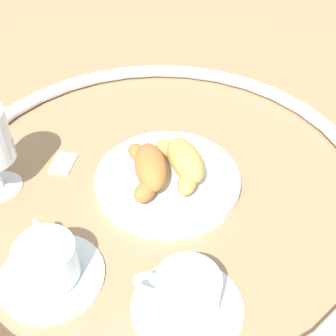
# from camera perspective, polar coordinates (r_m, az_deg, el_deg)

# --- Properties ---
(ground_plane) EXTENTS (2.20, 2.20, 0.00)m
(ground_plane) POSITION_cam_1_polar(r_m,az_deg,el_deg) (0.70, -1.29, -1.88)
(ground_plane) COLOR #997551
(table_chrome_rim) EXTENTS (0.67, 0.67, 0.02)m
(table_chrome_rim) POSITION_cam_1_polar(r_m,az_deg,el_deg) (0.69, -1.31, -1.17)
(table_chrome_rim) COLOR silver
(table_chrome_rim) RESTS_ON ground_plane
(pastry_plate) EXTENTS (0.23, 0.23, 0.02)m
(pastry_plate) POSITION_cam_1_polar(r_m,az_deg,el_deg) (0.69, 0.00, -1.22)
(pastry_plate) COLOR silver
(pastry_plate) RESTS_ON ground_plane
(croissant_large) EXTENTS (0.12, 0.10, 0.04)m
(croissant_large) POSITION_cam_1_polar(r_m,az_deg,el_deg) (0.68, 1.97, 0.93)
(croissant_large) COLOR #D6994C
(croissant_large) RESTS_ON pastry_plate
(croissant_small) EXTENTS (0.13, 0.09, 0.04)m
(croissant_small) POSITION_cam_1_polar(r_m,az_deg,el_deg) (0.67, -2.53, 0.05)
(croissant_small) COLOR #AD6B33
(croissant_small) RESTS_ON pastry_plate
(coffee_cup_near) EXTENTS (0.14, 0.14, 0.06)m
(coffee_cup_near) POSITION_cam_1_polar(r_m,az_deg,el_deg) (0.54, 2.40, -16.07)
(coffee_cup_near) COLOR silver
(coffee_cup_near) RESTS_ON ground_plane
(coffee_cup_far) EXTENTS (0.14, 0.14, 0.06)m
(coffee_cup_far) POSITION_cam_1_polar(r_m,az_deg,el_deg) (0.58, -15.13, -11.82)
(coffee_cup_far) COLOR silver
(coffee_cup_far) RESTS_ON ground_plane
(sugar_packet) EXTENTS (0.05, 0.03, 0.01)m
(sugar_packet) POSITION_cam_1_polar(r_m,az_deg,el_deg) (0.75, -13.33, 0.72)
(sugar_packet) COLOR white
(sugar_packet) RESTS_ON ground_plane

